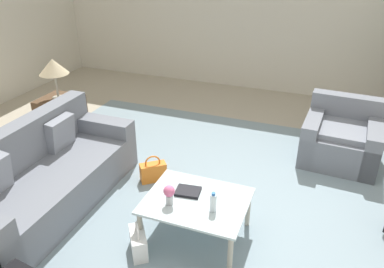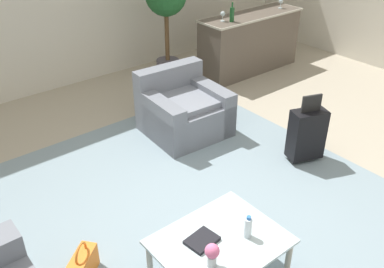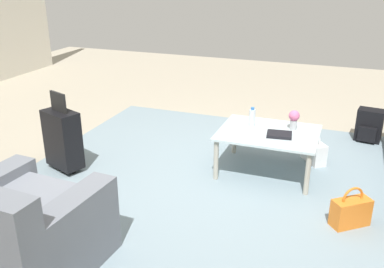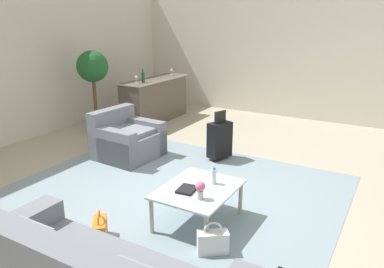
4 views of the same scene
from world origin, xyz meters
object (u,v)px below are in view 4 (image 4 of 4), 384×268
Objects in this scene: coffee_table_book at (187,189)px; water_bottle at (214,176)px; wine_glass_left_of_centre at (172,71)px; potted_ficus at (93,76)px; armchair at (125,141)px; bar_console at (155,99)px; handbag_white at (213,242)px; coffee_table at (198,192)px; suitcase_black at (220,139)px; handbag_orange at (100,230)px; wine_bottle_green at (143,77)px; wine_glass_leftmost at (136,78)px; flower_vase at (200,189)px.

water_bottle is at bearing -36.50° from coffee_table_book.
potted_ficus reaches higher than wine_glass_left_of_centre.
bar_console reaches higher than armchair.
coffee_table is at bearing 43.78° from handbag_white.
suitcase_black is (-1.50, -2.40, -0.15)m from bar_console.
armchair is 0.53× the size of bar_console.
wine_glass_left_of_centre is (3.95, 3.15, 0.55)m from water_bottle.
suitcase_black is 2.86m from handbag_orange.
suitcase_black reaches higher than water_bottle.
bar_console is 0.83m from wine_bottle_green.
wine_glass_leftmost is at bearing 130.89° from wine_bottle_green.
coffee_table_book is at bearing -134.52° from wine_glass_leftmost.
flower_vase is 0.68× the size of wine_bottle_green.
suitcase_black is at bearing -109.44° from wine_glass_leftmost.
armchair is at bearing -148.97° from wine_glass_leftmost.
bar_console is 5.34× the size of handbag_orange.
coffee_table is at bearing -160.71° from suitcase_black.
bar_console reaches higher than handbag_orange.
coffee_table is at bearing -40.83° from coffee_table_book.
wine_bottle_green is at bearing 44.81° from flower_vase.
handbag_white is (-3.94, -3.52, -0.38)m from bar_console.
coffee_table_book is at bearing -136.45° from wine_bottle_green.
armchair reaches higher than handbag_white.
water_bottle reaches higher than handbag_white.
wine_bottle_green is 4.51m from handbag_orange.
bar_console is 4.96m from handbag_orange.
potted_ficus is at bearing 44.10° from handbag_orange.
water_bottle is 0.24× the size of suitcase_black.
wine_bottle_green is at bearing -43.94° from potted_ficus.
water_bottle is at bearing -115.96° from armchair.
wine_bottle_green is 1.03m from potted_ficus.
water_bottle is 0.82m from handbag_white.
armchair is 2.54m from water_bottle.
wine_bottle_green is 4.89m from handbag_white.
suitcase_black is (2.12, 0.62, -0.11)m from coffee_table_book.
wine_glass_left_of_centre is at bearing 37.08° from handbag_white.
coffee_table is 1.17× the size of suitcase_black.
coffee_table_book is 0.28× the size of suitcase_black.
wine_glass_left_of_centre reaches higher than water_bottle.
coffee_table_book is 0.68× the size of handbag_orange.
potted_ficus reaches higher than suitcase_black.
water_bottle is at bearing -38.86° from handbag_orange.
coffee_table is at bearing -41.27° from handbag_orange.
wine_glass_left_of_centre reaches higher than coffee_table.
flower_vase is at bearing -138.86° from bar_console.
flower_vase reaches higher than coffee_table.
water_bottle is 0.68× the size of wine_bottle_green.
coffee_table is 3.31× the size of wine_bottle_green.
water_bottle is 1.41m from handbag_orange.
coffee_table_book is 1.04m from handbag_orange.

